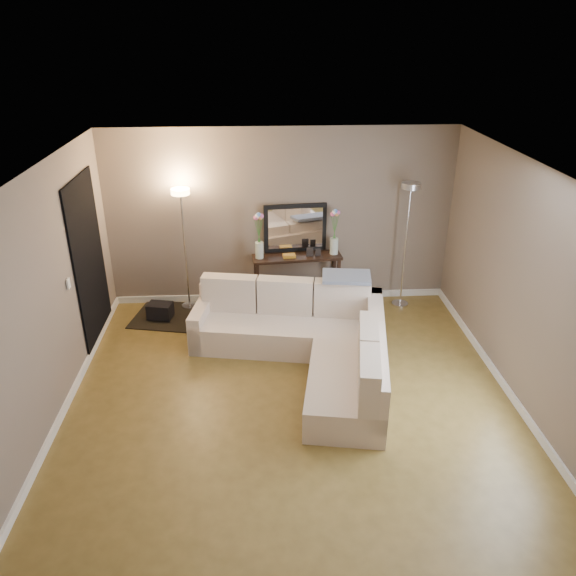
{
  "coord_description": "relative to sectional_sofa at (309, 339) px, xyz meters",
  "views": [
    {
      "loc": [
        -0.34,
        -5.02,
        3.86
      ],
      "look_at": [
        0.0,
        0.8,
        1.1
      ],
      "focal_mm": 35.0,
      "sensor_mm": 36.0,
      "label": 1
    }
  ],
  "objects": [
    {
      "name": "floor",
      "position": [
        -0.27,
        -0.96,
        -0.32
      ],
      "size": [
        5.0,
        5.5,
        0.01
      ],
      "primitive_type": "cube",
      "color": "olive",
      "rests_on": "ground"
    },
    {
      "name": "ceiling",
      "position": [
        -0.27,
        -0.96,
        2.29
      ],
      "size": [
        5.0,
        5.5,
        0.01
      ],
      "primitive_type": "cube",
      "color": "white",
      "rests_on": "ground"
    },
    {
      "name": "wall_back",
      "position": [
        -0.27,
        1.8,
        0.98
      ],
      "size": [
        5.0,
        0.02,
        2.6
      ],
      "primitive_type": "cube",
      "color": "#78695C",
      "rests_on": "ground"
    },
    {
      "name": "wall_front",
      "position": [
        -0.27,
        -3.72,
        0.98
      ],
      "size": [
        5.0,
        0.02,
        2.6
      ],
      "primitive_type": "cube",
      "color": "#78695C",
      "rests_on": "ground"
    },
    {
      "name": "wall_left",
      "position": [
        -2.78,
        -0.96,
        0.98
      ],
      "size": [
        0.02,
        5.5,
        2.6
      ],
      "primitive_type": "cube",
      "color": "#78695C",
      "rests_on": "ground"
    },
    {
      "name": "wall_right",
      "position": [
        2.24,
        -0.96,
        0.98
      ],
      "size": [
        0.02,
        5.5,
        2.6
      ],
      "primitive_type": "cube",
      "color": "#78695C",
      "rests_on": "ground"
    },
    {
      "name": "baseboard_back",
      "position": [
        -0.27,
        1.78,
        -0.27
      ],
      "size": [
        5.0,
        0.03,
        0.1
      ],
      "primitive_type": "cube",
      "color": "white",
      "rests_on": "ground"
    },
    {
      "name": "baseboard_left",
      "position": [
        -2.75,
        -0.96,
        -0.27
      ],
      "size": [
        0.03,
        5.5,
        0.1
      ],
      "primitive_type": "cube",
      "color": "white",
      "rests_on": "ground"
    },
    {
      "name": "baseboard_right",
      "position": [
        2.22,
        -0.96,
        -0.27
      ],
      "size": [
        0.03,
        5.5,
        0.1
      ],
      "primitive_type": "cube",
      "color": "white",
      "rests_on": "ground"
    },
    {
      "name": "doorway",
      "position": [
        -2.75,
        0.74,
        0.78
      ],
      "size": [
        0.02,
        1.2,
        2.2
      ],
      "primitive_type": "cube",
      "color": "black",
      "rests_on": "ground"
    },
    {
      "name": "switch_plate",
      "position": [
        -2.75,
        -0.11,
        0.88
      ],
      "size": [
        0.02,
        0.08,
        0.12
      ],
      "primitive_type": "cube",
      "color": "white",
      "rests_on": "ground"
    },
    {
      "name": "sectional_sofa",
      "position": [
        0.0,
        0.0,
        0.0
      ],
      "size": [
        2.54,
        2.71,
        0.86
      ],
      "color": "beige",
      "rests_on": "floor"
    },
    {
      "name": "throw_blanket",
      "position": [
        0.52,
        0.52,
        0.6
      ],
      "size": [
        0.65,
        0.43,
        0.08
      ],
      "primitive_type": "cube",
      "rotation": [
        0.1,
        0.0,
        -0.12
      ],
      "color": "slate",
      "rests_on": "sectional_sofa"
    },
    {
      "name": "console_table",
      "position": [
        -0.12,
        1.56,
        0.13
      ],
      "size": [
        1.32,
        0.46,
        0.8
      ],
      "color": "black",
      "rests_on": "floor"
    },
    {
      "name": "leaning_mirror",
      "position": [
        -0.05,
        1.73,
        0.85
      ],
      "size": [
        0.91,
        0.12,
        0.72
      ],
      "color": "black",
      "rests_on": "console_table"
    },
    {
      "name": "table_decor",
      "position": [
        -0.04,
        1.53,
        0.51
      ],
      "size": [
        0.55,
        0.14,
        0.13
      ],
      "color": "#C38522",
      "rests_on": "console_table"
    },
    {
      "name": "flower_vase_left",
      "position": [
        -0.58,
        1.52,
        0.77
      ],
      "size": [
        0.15,
        0.13,
        0.68
      ],
      "color": "silver",
      "rests_on": "console_table"
    },
    {
      "name": "flower_vase_right",
      "position": [
        0.51,
        1.62,
        0.77
      ],
      "size": [
        0.15,
        0.13,
        0.68
      ],
      "color": "silver",
      "rests_on": "console_table"
    },
    {
      "name": "floor_lamp_lit",
      "position": [
        -1.65,
        1.6,
        0.96
      ],
      "size": [
        0.3,
        0.3,
        1.81
      ],
      "color": "silver",
      "rests_on": "floor"
    },
    {
      "name": "floor_lamp_unlit",
      "position": [
        1.52,
        1.48,
        1.01
      ],
      "size": [
        0.28,
        0.28,
        1.88
      ],
      "color": "silver",
      "rests_on": "floor"
    },
    {
      "name": "charcoal_rug",
      "position": [
        -1.81,
        1.28,
        -0.31
      ],
      "size": [
        1.33,
        1.1,
        0.02
      ],
      "primitive_type": "cube",
      "rotation": [
        0.0,
        0.0,
        -0.2
      ],
      "color": "black",
      "rests_on": "floor"
    },
    {
      "name": "black_bag",
      "position": [
        -2.02,
        1.23,
        -0.18
      ],
      "size": [
        0.38,
        0.3,
        0.22
      ],
      "primitive_type": "cube",
      "rotation": [
        0.0,
        0.0,
        -0.2
      ],
      "color": "black",
      "rests_on": "charcoal_rug"
    }
  ]
}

